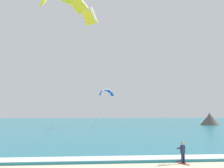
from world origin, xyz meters
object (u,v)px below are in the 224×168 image
object	(u,v)px
kite_primary	(69,2)
kite_distant	(106,92)
kitesurfer	(183,152)
surfboard	(183,163)

from	to	relation	value
kite_primary	kite_distant	world-z (taller)	kite_primary
kitesurfer	kite_primary	distance (m)	21.76
surfboard	kitesurfer	bearing A→B (deg)	113.83
kitesurfer	kite_primary	bearing A→B (deg)	138.02
surfboard	kitesurfer	distance (m)	0.91
kite_primary	kite_distant	distance (m)	30.53
surfboard	kite_distant	xyz separation A→B (m)	(-4.01, 37.85, 8.94)
kite_distant	kite_primary	bearing A→B (deg)	-102.42
kite_primary	kite_distant	size ratio (longest dim) A/B	4.52
surfboard	kite_distant	size ratio (longest dim) A/B	0.37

